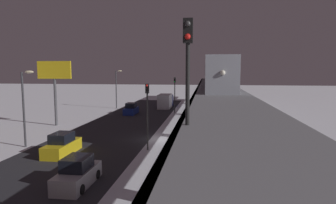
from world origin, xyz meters
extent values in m
plane|color=white|center=(0.00, 0.00, 0.00)|extent=(240.00, 240.00, 0.00)
cube|color=#28282D|center=(6.41, 0.00, 0.00)|extent=(11.00, 83.52, 0.01)
cube|color=slate|center=(-6.59, 0.00, 5.19)|extent=(5.00, 83.52, 0.80)
cube|color=#38383D|center=(-4.21, 0.00, 5.19)|extent=(0.24, 81.85, 0.80)
cylinder|color=slate|center=(-6.59, -33.41, 2.40)|extent=(1.40, 1.40, 4.79)
cylinder|color=slate|center=(-6.59, -16.70, 2.40)|extent=(1.40, 1.40, 4.79)
cylinder|color=slate|center=(-6.59, 0.00, 2.40)|extent=(1.40, 1.40, 4.79)
cylinder|color=slate|center=(-6.59, 16.70, 2.40)|extent=(1.40, 1.40, 4.79)
cube|color=#999EA8|center=(-6.59, -2.30, 7.29)|extent=(2.90, 18.00, 3.40)
cube|color=black|center=(-6.59, -2.30, 7.70)|extent=(2.94, 16.20, 0.90)
cube|color=#999EA8|center=(-6.59, -20.90, 7.29)|extent=(2.90, 18.00, 3.40)
cube|color=black|center=(-6.59, -20.90, 7.70)|extent=(2.94, 16.20, 0.90)
cube|color=#999EA8|center=(-6.59, -39.50, 7.29)|extent=(2.90, 18.00, 3.40)
cube|color=black|center=(-6.59, -39.50, 7.70)|extent=(2.94, 16.20, 0.90)
sphere|color=white|center=(-6.59, 6.75, 7.46)|extent=(0.44, 0.44, 0.44)
cylinder|color=black|center=(-4.54, 20.46, 7.19)|extent=(0.16, 0.16, 3.20)
cube|color=black|center=(-4.54, 20.46, 9.14)|extent=(0.36, 0.28, 0.90)
sphere|color=#333333|center=(-4.54, 20.62, 9.37)|extent=(0.22, 0.22, 0.22)
sphere|color=red|center=(-4.54, 20.62, 8.91)|extent=(0.22, 0.22, 0.22)
cube|color=#B2B2B7|center=(3.21, 13.66, 0.55)|extent=(1.80, 4.29, 1.10)
cube|color=black|center=(3.21, 13.66, 1.54)|extent=(1.58, 2.06, 0.87)
cylinder|color=black|center=(4.06, 12.33, 0.32)|extent=(0.20, 0.64, 0.64)
cylinder|color=black|center=(2.35, 12.33, 0.32)|extent=(0.20, 0.64, 0.64)
cylinder|color=black|center=(4.06, 14.99, 0.32)|extent=(0.20, 0.64, 0.64)
cylinder|color=black|center=(2.35, 14.99, 0.32)|extent=(0.20, 0.64, 0.64)
cube|color=navy|center=(7.81, -17.87, 0.55)|extent=(1.80, 4.34, 1.10)
cube|color=black|center=(7.81, -17.87, 1.54)|extent=(1.58, 2.08, 0.87)
cube|color=gold|center=(7.81, 6.89, 0.55)|extent=(1.80, 4.53, 1.10)
cube|color=black|center=(7.81, 6.89, 1.54)|extent=(1.58, 2.18, 0.87)
cube|color=navy|center=(3.01, -30.09, 1.20)|extent=(2.30, 2.20, 2.40)
cube|color=silver|center=(3.01, -26.29, 1.40)|extent=(2.40, 5.00, 2.80)
cylinder|color=#2D2D2D|center=(0.31, 4.45, 2.75)|extent=(0.16, 0.16, 5.50)
cube|color=black|center=(0.31, 4.45, 5.95)|extent=(0.32, 0.32, 0.90)
sphere|color=red|center=(0.31, 4.63, 6.25)|extent=(0.20, 0.20, 0.20)
sphere|color=black|center=(0.31, 4.63, 5.95)|extent=(0.20, 0.20, 0.20)
sphere|color=black|center=(0.31, 4.63, 5.65)|extent=(0.20, 0.20, 0.20)
cylinder|color=#2D2D2D|center=(0.31, -19.89, 2.75)|extent=(0.16, 0.16, 5.50)
cube|color=black|center=(0.31, -19.89, 5.95)|extent=(0.32, 0.32, 0.90)
sphere|color=black|center=(0.31, -19.71, 6.25)|extent=(0.20, 0.20, 0.20)
sphere|color=black|center=(0.31, -19.71, 5.95)|extent=(0.20, 0.20, 0.20)
sphere|color=#19E53F|center=(0.31, -19.71, 5.65)|extent=(0.20, 0.20, 0.20)
cylinder|color=#4C4C51|center=(15.45, -6.19, 3.25)|extent=(0.36, 0.36, 6.50)
cube|color=yellow|center=(15.45, -6.19, 7.70)|extent=(4.80, 0.30, 2.40)
cylinder|color=#38383D|center=(12.71, 5.00, 3.75)|extent=(0.20, 0.20, 7.50)
ellipsoid|color=#F4E5B2|center=(11.91, 5.00, 7.50)|extent=(0.90, 0.44, 0.30)
cylinder|color=#38383D|center=(12.71, -25.00, 3.75)|extent=(0.20, 0.20, 7.50)
ellipsoid|color=#F4E5B2|center=(11.91, -25.00, 7.50)|extent=(0.90, 0.44, 0.30)
camera|label=1|loc=(-5.24, 31.47, 7.70)|focal=31.11mm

